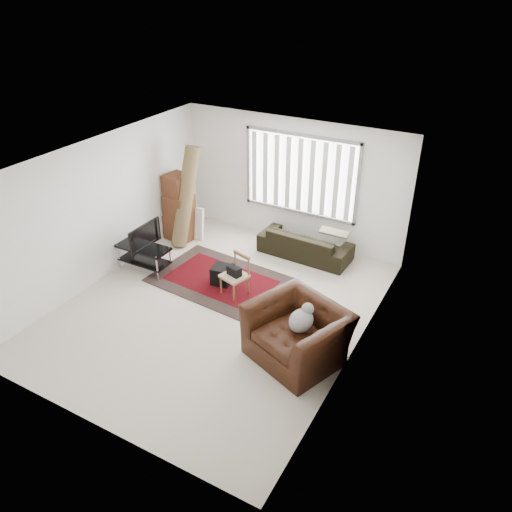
{
  "coord_description": "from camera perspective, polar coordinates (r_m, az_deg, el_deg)",
  "views": [
    {
      "loc": [
        4.1,
        -6.0,
        5.24
      ],
      "look_at": [
        0.59,
        0.35,
        1.05
      ],
      "focal_mm": 35.0,
      "sensor_mm": 36.0,
      "label": 1
    }
  ],
  "objects": [
    {
      "name": "rolled_rug",
      "position": [
        10.67,
        -8.03,
        6.69
      ],
      "size": [
        0.5,
        0.95,
        2.14
      ],
      "primitive_type": "cylinder",
      "rotation": [
        -0.28,
        0.0,
        -0.21
      ],
      "color": "brown",
      "rests_on": "ground"
    },
    {
      "name": "tv_stand",
      "position": [
        10.05,
        -12.69,
        0.32
      ],
      "size": [
        1.07,
        0.48,
        0.53
      ],
      "color": "black",
      "rests_on": "ground"
    },
    {
      "name": "side_chair",
      "position": [
        9.06,
        -2.4,
        -2.02
      ],
      "size": [
        0.52,
        0.52,
        0.79
      ],
      "rotation": [
        0.0,
        0.0,
        -0.29
      ],
      "color": "#9E8767",
      "rests_on": "ground"
    },
    {
      "name": "room",
      "position": [
        8.43,
        -2.81,
        5.59
      ],
      "size": [
        6.0,
        6.02,
        2.71
      ],
      "color": "beige",
      "rests_on": "ground"
    },
    {
      "name": "sofa",
      "position": [
        10.36,
        5.66,
        1.83
      ],
      "size": [
        1.96,
        0.91,
        0.74
      ],
      "primitive_type": "imported",
      "rotation": [
        0.0,
        0.0,
        3.1
      ],
      "color": "black",
      "rests_on": "ground"
    },
    {
      "name": "moving_boxes",
      "position": [
        11.03,
        -8.74,
        5.26
      ],
      "size": [
        0.67,
        0.62,
        1.47
      ],
      "color": "#5A311C",
      "rests_on": "ground"
    },
    {
      "name": "subwoofer",
      "position": [
        9.5,
        -3.91,
        -2.14
      ],
      "size": [
        0.39,
        0.39,
        0.35
      ],
      "primitive_type": "cube",
      "rotation": [
        0.0,
        0.0,
        0.15
      ],
      "color": "black",
      "rests_on": "persian_rug"
    },
    {
      "name": "tv",
      "position": [
        9.86,
        -12.95,
        2.33
      ],
      "size": [
        0.11,
        0.87,
        0.5
      ],
      "primitive_type": "imported",
      "rotation": [
        0.0,
        0.0,
        1.57
      ],
      "color": "black",
      "rests_on": "tv_stand"
    },
    {
      "name": "armchair",
      "position": [
        7.62,
        4.79,
        -8.44
      ],
      "size": [
        1.71,
        1.61,
        1.02
      ],
      "rotation": [
        0.0,
        0.0,
        -0.37
      ],
      "color": "#33160A",
      "rests_on": "ground"
    },
    {
      "name": "persian_rug",
      "position": [
        9.68,
        -4.05,
        -2.77
      ],
      "size": [
        2.68,
        1.9,
        0.02
      ],
      "color": "black",
      "rests_on": "ground"
    },
    {
      "name": "white_flatpack",
      "position": [
        11.14,
        -7.34,
        3.85
      ],
      "size": [
        0.58,
        0.2,
        0.74
      ],
      "primitive_type": "cube",
      "rotation": [
        -0.13,
        0.0,
        0.03
      ],
      "color": "silver",
      "rests_on": "ground"
    }
  ]
}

